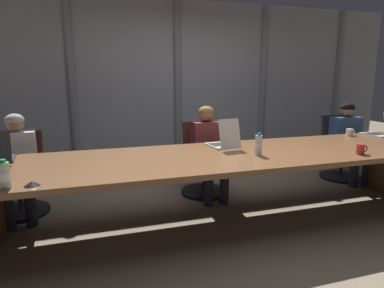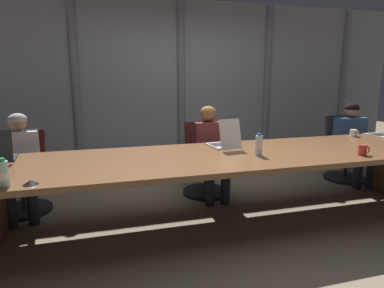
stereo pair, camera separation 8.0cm
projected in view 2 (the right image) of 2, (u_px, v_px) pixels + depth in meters
ground_plane at (234, 222)px, 3.42m from camera, size 15.87×15.87×0.00m
conference_table at (235, 165)px, 3.29m from camera, size 5.02×1.20×0.74m
curtain_backdrop at (181, 87)px, 5.27m from camera, size 7.93×0.17×2.67m
laptop_left_end at (2, 155)px, 2.97m from camera, size 0.26×0.40×0.29m
laptop_left_mid at (224, 142)px, 3.53m from camera, size 0.28×0.45×0.32m
office_chair_left_end at (23, 182)px, 3.68m from camera, size 0.60×0.61×0.90m
office_chair_left_mid at (205, 167)px, 4.26m from camera, size 0.60×0.60×0.92m
office_chair_center at (344, 156)px, 4.84m from camera, size 0.60×0.60×0.93m
person_left_end at (21, 160)px, 3.48m from camera, size 0.41×0.57×1.12m
person_left_mid at (210, 147)px, 4.05m from camera, size 0.37×0.55×1.14m
person_center at (353, 138)px, 4.63m from camera, size 0.44×0.57×1.13m
water_bottle_primary at (3, 174)px, 2.26m from camera, size 0.08×0.08×0.21m
water_bottle_secondary at (259, 145)px, 3.17m from camera, size 0.07×0.07×0.22m
coffee_mug_near at (363, 150)px, 3.18m from camera, size 0.13×0.08×0.10m
coffee_mug_far at (354, 133)px, 4.19m from camera, size 0.13×0.09×0.09m
conference_mic_left_side at (31, 182)px, 2.32m from camera, size 0.11×0.11×0.03m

